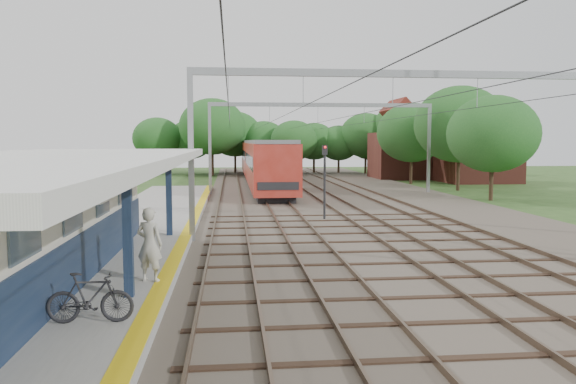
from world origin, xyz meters
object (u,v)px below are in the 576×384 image
bicycle (90,298)px  signal_post (325,175)px  person (150,244)px  train (261,160)px

bicycle → signal_post: size_ratio=0.46×
person → signal_post: signal_post is taller
bicycle → signal_post: 18.39m
train → signal_post: bearing=-85.9°
bicycle → train: size_ratio=0.05×
train → person: bearing=-97.4°
person → bicycle: size_ratio=1.13×
person → train: size_ratio=0.05×
bicycle → signal_post: signal_post is taller
signal_post → person: bearing=-114.2°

